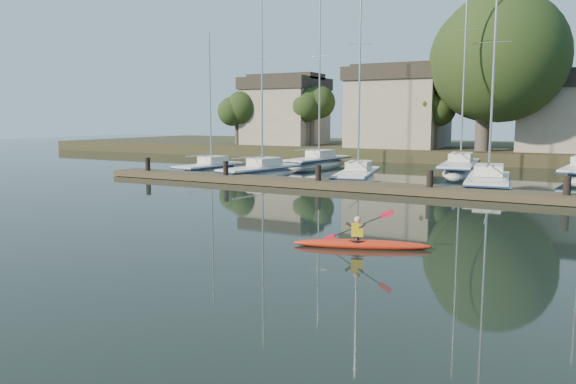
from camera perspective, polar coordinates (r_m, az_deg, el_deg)
The scene contains 10 objects.
ground at distance 16.82m, azimuth -8.04°, elevation -5.36°, with size 160.00×160.00×0.00m, color black.
kayak at distance 16.44m, azimuth 7.42°, elevation -5.09°, with size 3.95×1.85×1.28m.
dock at distance 29.10m, azimuth 8.45°, elevation 0.52°, with size 34.00×2.00×1.80m.
sailboat_0 at distance 39.10m, azimuth -7.95°, elevation 1.77°, with size 2.55×6.84×10.60m.
sailboat_1 at distance 36.53m, azimuth -2.81°, elevation 1.43°, with size 3.11×8.12×12.95m.
sailboat_2 at distance 33.93m, azimuth 7.05°, elevation 0.91°, with size 3.60×8.53×13.76m.
sailboat_3 at distance 31.64m, azimuth 19.62°, elevation -0.01°, with size 3.09×8.40×13.24m.
sailboat_5 at distance 44.31m, azimuth 3.00°, elevation 2.50°, with size 3.11×8.96×14.52m.
sailboat_6 at distance 41.07m, azimuth 17.03°, elevation 1.76°, with size 3.22×10.61×16.61m.
shore at distance 54.10m, azimuth 19.70°, elevation 6.61°, with size 90.00×25.25×12.75m.
Camera 1 is at (9.73, -13.19, 3.75)m, focal length 35.00 mm.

